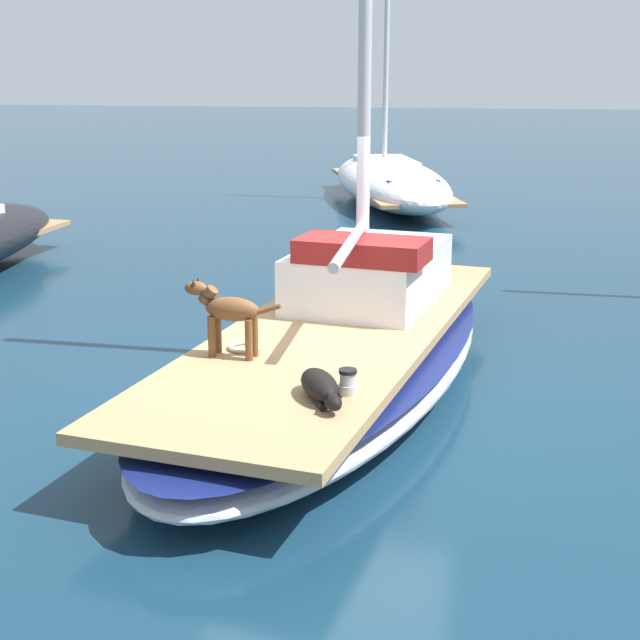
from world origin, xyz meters
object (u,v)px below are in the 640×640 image
(dog_brown, at_px, (228,311))
(deck_winch, at_px, (348,382))
(coiled_rope, at_px, (245,347))
(sailboat_main, at_px, (335,357))
(moored_boat_far_astern, at_px, (390,181))
(dog_black, at_px, (321,387))

(dog_brown, distance_m, deck_winch, 1.49)
(coiled_rope, bearing_deg, sailboat_main, 49.97)
(coiled_rope, bearing_deg, deck_winch, -43.33)
(sailboat_main, xyz_separation_m, moored_boat_far_astern, (-0.54, 12.80, 0.21))
(deck_winch, bearing_deg, moored_boat_far_astern, 93.56)
(sailboat_main, xyz_separation_m, deck_winch, (0.37, -1.92, 0.42))
(deck_winch, bearing_deg, dog_brown, 145.60)
(sailboat_main, distance_m, dog_black, 2.14)
(deck_winch, xyz_separation_m, moored_boat_far_astern, (-0.92, 14.72, -0.21))
(dog_brown, relative_size, coiled_rope, 2.89)
(dog_brown, bearing_deg, dog_black, -44.38)
(dog_black, height_order, moored_boat_far_astern, moored_boat_far_astern)
(dog_black, xyz_separation_m, dog_brown, (-1.01, 0.99, 0.32))
(dog_brown, relative_size, moored_boat_far_astern, 0.12)
(sailboat_main, relative_size, deck_winch, 36.06)
(dog_brown, xyz_separation_m, deck_winch, (1.20, -0.82, -0.32))
(dog_brown, bearing_deg, sailboat_main, 52.94)
(deck_winch, bearing_deg, dog_black, -139.87)
(sailboat_main, xyz_separation_m, dog_brown, (-0.83, -1.10, 0.75))
(coiled_rope, bearing_deg, dog_brown, -112.90)
(sailboat_main, relative_size, moored_boat_far_astern, 0.97)
(moored_boat_far_astern, bearing_deg, coiled_rope, -90.81)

